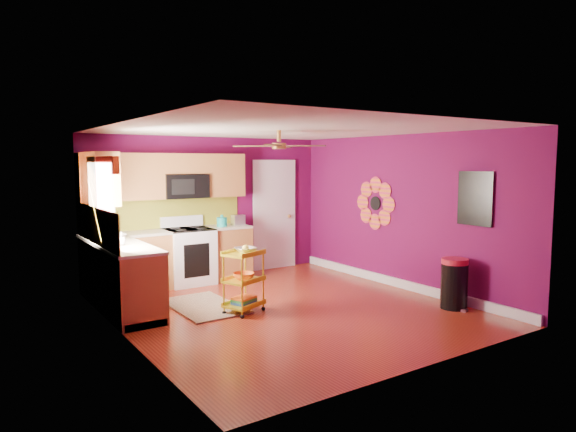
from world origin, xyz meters
TOP-DOWN VIEW (x-y plane):
  - ground at (0.00, 0.00)m, footprint 5.00×5.00m
  - room_envelope at (0.03, 0.00)m, footprint 4.54×5.04m
  - lower_cabinets at (-1.35, 1.82)m, footprint 2.81×2.31m
  - electric_range at (-0.55, 2.17)m, footprint 0.76×0.66m
  - upper_cabinetry at (-1.24, 2.17)m, footprint 2.80×2.30m
  - left_window at (-2.22, 1.05)m, footprint 0.08×1.35m
  - panel_door at (1.35, 2.47)m, footprint 0.95×0.11m
  - right_wall_art at (2.23, -0.34)m, footprint 0.04×2.74m
  - ceiling_fan at (0.00, 0.20)m, footprint 1.01×1.01m
  - shag_rug at (-0.94, 0.72)m, footprint 0.86×1.39m
  - rolling_cart at (-0.59, 0.17)m, footprint 0.62×0.54m
  - trash_can at (1.96, -1.30)m, footprint 0.48×0.48m
  - teal_kettle at (0.06, 2.12)m, footprint 0.18×0.18m
  - toaster at (0.40, 2.17)m, footprint 0.22×0.15m
  - soap_bottle_a at (-1.94, 1.37)m, footprint 0.09×0.10m
  - soap_bottle_b at (-1.99, 1.32)m, footprint 0.14×0.14m
  - counter_dish at (-1.88, 1.69)m, footprint 0.29×0.29m
  - counter_cup at (-1.99, 1.05)m, footprint 0.13×0.13m

SIDE VIEW (x-z plane):
  - ground at x=0.00m, z-range 0.00..0.00m
  - shag_rug at x=-0.94m, z-range 0.00..0.02m
  - trash_can at x=1.96m, z-range 0.00..0.71m
  - lower_cabinets at x=-1.35m, z-range -0.04..0.90m
  - rolling_cart at x=-0.59m, z-range 0.01..0.95m
  - electric_range at x=-0.55m, z-range -0.08..1.05m
  - counter_dish at x=-1.88m, z-range 0.94..1.01m
  - counter_cup at x=-1.99m, z-range 0.94..1.04m
  - teal_kettle at x=0.06m, z-range 0.92..1.13m
  - panel_door at x=1.35m, z-range -0.05..2.10m
  - toaster at x=0.40m, z-range 0.94..1.12m
  - soap_bottle_b at x=-1.99m, z-range 0.94..1.12m
  - soap_bottle_a at x=-1.94m, z-range 0.94..1.15m
  - right_wall_art at x=2.23m, z-range 0.92..1.96m
  - room_envelope at x=0.03m, z-range 0.37..2.89m
  - left_window at x=-2.22m, z-range 1.20..2.28m
  - upper_cabinetry at x=-1.24m, z-range 1.17..2.43m
  - ceiling_fan at x=0.00m, z-range 2.16..2.42m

